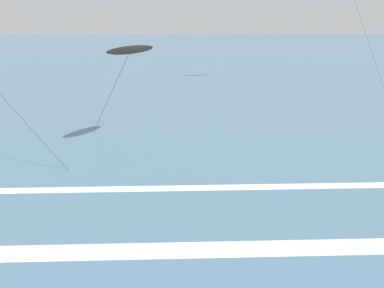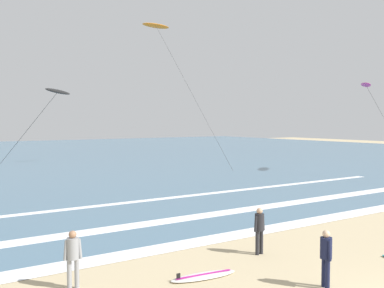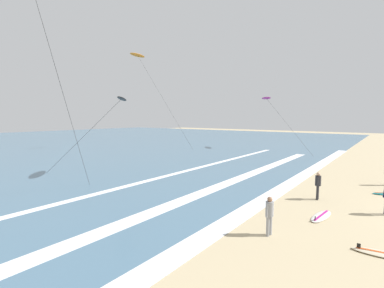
% 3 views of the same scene
% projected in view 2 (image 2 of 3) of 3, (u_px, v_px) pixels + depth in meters
% --- Properties ---
extents(wave_foam_shoreline, '(54.29, 1.09, 0.01)m').
position_uv_depth(wave_foam_shoreline, '(212.00, 239.00, 17.22)').
color(wave_foam_shoreline, white).
rests_on(wave_foam_shoreline, ocean_surface).
extents(wave_foam_mid_break, '(37.92, 1.02, 0.01)m').
position_uv_depth(wave_foam_mid_break, '(174.00, 220.00, 20.58)').
color(wave_foam_mid_break, white).
rests_on(wave_foam_mid_break, ocean_surface).
extents(wave_foam_outer_break, '(44.13, 0.60, 0.01)m').
position_uv_depth(wave_foam_outer_break, '(107.00, 205.00, 24.27)').
color(wave_foam_outer_break, white).
rests_on(wave_foam_outer_break, ocean_surface).
extents(surfer_left_near, '(0.51, 0.32, 1.60)m').
position_uv_depth(surfer_left_near, '(259.00, 227.00, 15.32)').
color(surfer_left_near, '#232328').
rests_on(surfer_left_near, ground).
extents(surfer_mid_group, '(0.32, 0.50, 1.60)m').
position_uv_depth(surfer_mid_group, '(326.00, 253.00, 12.23)').
color(surfer_mid_group, '#141938').
rests_on(surfer_mid_group, ground).
extents(surfer_left_far, '(0.52, 0.32, 1.60)m').
position_uv_depth(surfer_left_far, '(73.00, 254.00, 12.17)').
color(surfer_left_far, gray).
rests_on(surfer_left_far, ground).
extents(surfboard_near_water, '(2.16, 0.84, 0.25)m').
position_uv_depth(surfboard_near_water, '(204.00, 276.00, 13.10)').
color(surfboard_near_water, silver).
rests_on(surfboard_near_water, ground).
extents(kite_orange_low_near, '(5.50, 7.92, 14.05)m').
position_uv_depth(kite_orange_low_near, '(156.00, 27.00, 44.02)').
color(kite_orange_low_near, orange).
rests_on(kite_orange_low_near, ground).
extents(kite_black_high_right, '(4.78, 7.39, 6.44)m').
position_uv_depth(kite_black_high_right, '(58.00, 92.00, 25.66)').
color(kite_black_high_right, black).
rests_on(kite_black_high_right, ground).
extents(kite_magenta_mid_center, '(6.90, 9.69, 7.85)m').
position_uv_depth(kite_magenta_mid_center, '(366.00, 85.00, 38.59)').
color(kite_magenta_mid_center, '#CC2384').
rests_on(kite_magenta_mid_center, ground).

